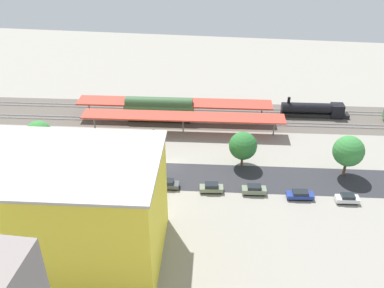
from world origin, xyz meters
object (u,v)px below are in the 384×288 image
Objects in this scene: freight_coach_far at (159,108)px; parked_car_0 at (347,199)px; street_tree_3 at (243,146)px; parked_car_3 at (211,188)px; traffic_light at (154,141)px; box_truck_1 at (108,192)px; parked_car_1 at (300,195)px; street_tree_2 at (39,134)px; parked_car_2 at (254,190)px; box_truck_0 at (119,187)px; platform_canopy_far at (174,103)px; parked_car_4 at (167,184)px; street_tree_4 at (348,151)px; street_tree_0 at (146,144)px; platform_canopy_near at (183,116)px; construction_building at (41,210)px; locomotive at (316,110)px; street_tree_1 at (90,141)px.

freight_coach_far is 3.96× the size of parked_car_0.
parked_car_3 is at bearing 61.32° from street_tree_3.
box_truck_1 is at bearing 68.01° from traffic_light.
street_tree_2 is (51.89, -8.05, 4.03)m from parked_car_1.
parked_car_2 is 26.00m from box_truck_1.
box_truck_0 is (32.24, 3.04, 0.89)m from parked_car_1.
parked_car_2 is 0.62× the size of traffic_light.
street_tree_3 is at bearing 132.60° from platform_canopy_far.
traffic_light reaches higher than parked_car_1.
street_tree_4 is at bearing -165.52° from parked_car_4.
parked_car_4 is (-6.64, 26.21, -2.35)m from freight_coach_far.
box_truck_1 is at bearing 73.13° from street_tree_0.
platform_canopy_far is 19.17m from traffic_light.
parked_car_1 is at bearing 138.57° from street_tree_3.
parked_car_3 is 37.24m from street_tree_2.
box_truck_1 is 1.18× the size of traffic_light.
street_tree_4 is (-33.05, -8.54, 4.69)m from parked_car_4.
platform_canopy_near is at bearing -68.21° from parked_car_3.
construction_building is 54.54m from street_tree_4.
street_tree_3 is (-21.65, -12.39, 2.89)m from box_truck_0.
parked_car_1 is at bearing -0.12° from parked_car_0.
construction_building is 28.80m from traffic_light.
street_tree_3 is at bearing 140.16° from freight_coach_far.
locomotive is at bearing -86.92° from parked_car_0.
street_tree_2 is at bearing 0.77° from traffic_light.
platform_canopy_far is at bearing -83.33° from parked_car_4.
platform_canopy_near is 21.23m from parked_car_4.
box_truck_0 is at bearing 76.35° from street_tree_0.
traffic_light is (28.08, -8.37, 4.07)m from parked_car_1.
box_truck_0 reaches higher than parked_car_1.
street_tree_1 is 0.76× the size of street_tree_4.
street_tree_3 reaches higher than parked_car_4.
box_truck_0 is (-6.24, -15.23, -6.61)m from construction_building.
street_tree_0 is 0.89× the size of street_tree_2.
construction_building is at bearing 38.60° from parked_car_3.
box_truck_0 is (16.46, 2.89, 0.81)m from parked_car_3.
freight_coach_far is 21.07m from street_tree_1.
box_truck_1 is 1.29× the size of street_tree_0.
freight_coach_far reaches higher than box_truck_1.
street_tree_2 is at bearing 1.80° from street_tree_3.
platform_canopy_near is 6.23× the size of traffic_light.
parked_car_4 is at bearing -160.06° from box_truck_0.
street_tree_2 reaches higher than parked_car_4.
street_tree_2 is 1.03× the size of street_tree_3.
platform_canopy_far is at bearing -96.69° from street_tree_0.
freight_coach_far is 31.39m from box_truck_1.
construction_building is (46.61, 18.25, 7.47)m from parked_car_0.
locomotive is 2.25× the size of traffic_light.
parked_car_4 is 0.63× the size of street_tree_2.
parked_car_0 is at bearing -162.77° from construction_building.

